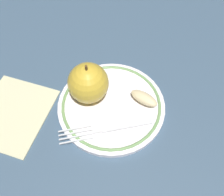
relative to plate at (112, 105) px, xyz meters
The scene contains 6 objects.
ground_plane 0.01m from the plate, ahead, with size 2.00×2.00×0.00m, color #3B536A.
plate is the anchor object (origin of this frame).
apple_red_whole 0.07m from the plate, 75.63° to the left, with size 0.08×0.08×0.09m.
apple_slice_front 0.06m from the plate, 72.07° to the right, with size 0.06×0.02×0.02m, color beige.
fork 0.06m from the plate, behind, with size 0.09×0.17×0.00m.
napkin_folded 0.20m from the plate, 106.37° to the left, with size 0.16×0.13×0.01m, color beige.
Camera 1 is at (-0.27, -0.05, 0.43)m, focal length 40.00 mm.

